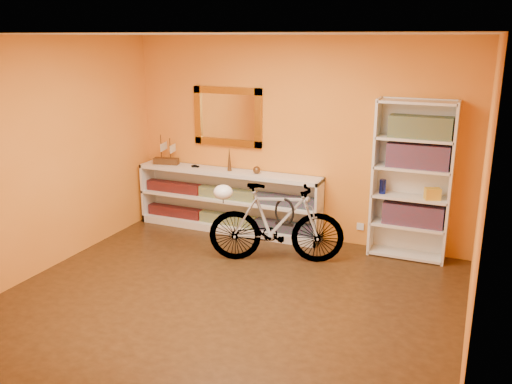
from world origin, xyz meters
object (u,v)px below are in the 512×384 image
at_px(console_unit, 228,201).
at_px(bicycle, 276,223).
at_px(bookcase, 412,181).
at_px(helmet, 223,192).

distance_m(console_unit, bicycle, 1.22).
relative_size(bookcase, helmet, 8.27).
bearing_deg(bicycle, helmet, 90.00).
xyz_separation_m(bookcase, helmet, (-1.99, -0.95, -0.11)).
bearing_deg(helmet, console_unit, 112.80).
height_order(bookcase, helmet, bookcase).
bearing_deg(bookcase, bicycle, -151.76).
height_order(bicycle, helmet, bicycle).
bearing_deg(console_unit, bicycle, -36.72).
xyz_separation_m(console_unit, helmet, (0.39, -0.93, 0.42)).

